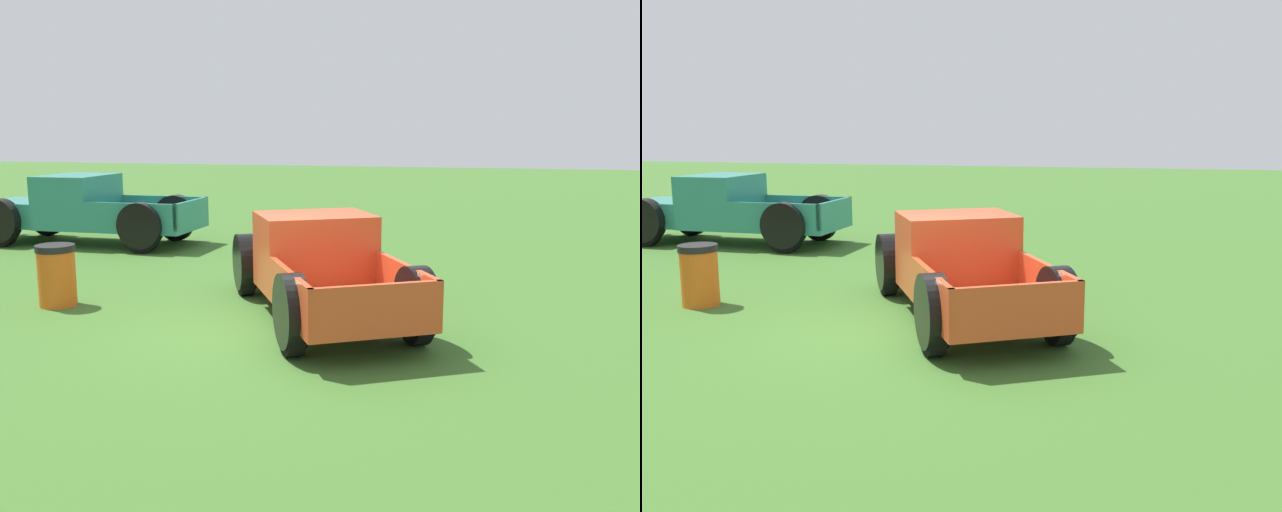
% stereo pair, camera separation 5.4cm
% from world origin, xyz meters
% --- Properties ---
extents(ground_plane, '(80.00, 80.00, 0.00)m').
position_xyz_m(ground_plane, '(0.00, 0.00, 0.00)').
color(ground_plane, '#3D6B28').
extents(pickup_truck_foreground, '(5.02, 3.86, 1.47)m').
position_xyz_m(pickup_truck_foreground, '(1.25, -0.25, 0.70)').
color(pickup_truck_foreground, '#D14723').
rests_on(pickup_truck_foreground, ground_plane).
extents(pickup_truck_behind_right, '(2.10, 5.31, 1.62)m').
position_xyz_m(pickup_truck_behind_right, '(5.93, 6.76, 0.77)').
color(pickup_truck_behind_right, '#2D8475').
rests_on(pickup_truck_behind_right, ground_plane).
extents(trash_can, '(0.59, 0.59, 0.95)m').
position_xyz_m(trash_can, '(0.61, 3.66, 0.48)').
color(trash_can, orange).
rests_on(trash_can, ground_plane).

